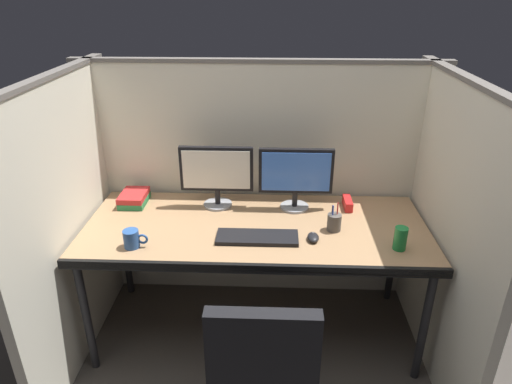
% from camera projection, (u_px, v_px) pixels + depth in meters
% --- Properties ---
extents(ground_plane, '(8.00, 8.00, 0.00)m').
position_uv_depth(ground_plane, '(253.00, 365.00, 2.55)').
color(ground_plane, '#423D38').
extents(cubicle_partition_rear, '(2.21, 0.06, 1.57)m').
position_uv_depth(cubicle_partition_rear, '(259.00, 184.00, 2.89)').
color(cubicle_partition_rear, beige).
rests_on(cubicle_partition_rear, ground).
extents(cubicle_partition_left, '(0.06, 1.41, 1.57)m').
position_uv_depth(cubicle_partition_left, '(71.00, 222.00, 2.44)').
color(cubicle_partition_left, beige).
rests_on(cubicle_partition_left, ground).
extents(cubicle_partition_right, '(0.06, 1.41, 1.57)m').
position_uv_depth(cubicle_partition_right, '(444.00, 230.00, 2.36)').
color(cubicle_partition_right, beige).
rests_on(cubicle_partition_right, ground).
extents(desk, '(1.90, 0.80, 0.74)m').
position_uv_depth(desk, '(256.00, 234.00, 2.52)').
color(desk, '#997551').
rests_on(desk, ground).
extents(monitor_left, '(0.43, 0.17, 0.37)m').
position_uv_depth(monitor_left, '(217.00, 173.00, 2.64)').
color(monitor_left, gray).
rests_on(monitor_left, desk).
extents(monitor_right, '(0.43, 0.17, 0.37)m').
position_uv_depth(monitor_right, '(296.00, 175.00, 2.61)').
color(monitor_right, gray).
rests_on(monitor_right, desk).
extents(keyboard_main, '(0.43, 0.15, 0.02)m').
position_uv_depth(keyboard_main, '(257.00, 237.00, 2.37)').
color(keyboard_main, black).
rests_on(keyboard_main, desk).
extents(computer_mouse, '(0.06, 0.10, 0.04)m').
position_uv_depth(computer_mouse, '(313.00, 237.00, 2.36)').
color(computer_mouse, black).
rests_on(computer_mouse, desk).
extents(pen_cup, '(0.08, 0.08, 0.16)m').
position_uv_depth(pen_cup, '(334.00, 222.00, 2.44)').
color(pen_cup, '#4C4742').
rests_on(pen_cup, desk).
extents(book_stack, '(0.15, 0.21, 0.07)m').
position_uv_depth(book_stack, '(134.00, 198.00, 2.74)').
color(book_stack, '#26723F').
rests_on(book_stack, desk).
extents(coffee_mug, '(0.13, 0.08, 0.09)m').
position_uv_depth(coffee_mug, '(132.00, 239.00, 2.28)').
color(coffee_mug, '#264C8C').
rests_on(coffee_mug, desk).
extents(soda_can, '(0.07, 0.07, 0.12)m').
position_uv_depth(soda_can, '(400.00, 238.00, 2.26)').
color(soda_can, '#197233').
rests_on(soda_can, desk).
extents(red_stapler, '(0.04, 0.15, 0.06)m').
position_uv_depth(red_stapler, '(348.00, 203.00, 2.70)').
color(red_stapler, red).
rests_on(red_stapler, desk).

